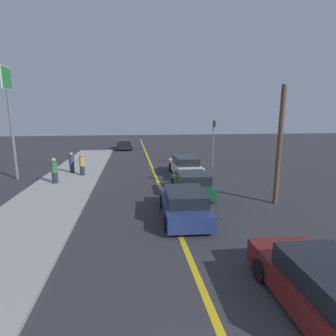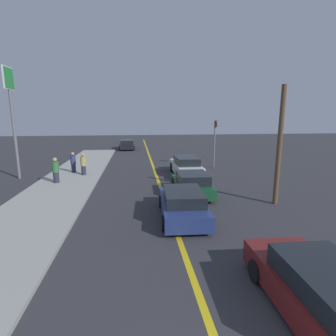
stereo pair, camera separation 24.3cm
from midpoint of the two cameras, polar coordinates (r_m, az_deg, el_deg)
road_center_line at (r=20.49m, az=-3.28°, el=-1.19°), size 0.20×60.00×0.01m
sidewalk_left at (r=19.05m, az=-21.40°, el=-2.71°), size 3.94×32.11×0.14m
car_near_right_lane at (r=7.21m, az=30.80°, el=-22.19°), size 2.06×4.52×1.32m
car_ahead_center at (r=11.62m, az=2.95°, el=-7.84°), size 2.12×4.37×1.29m
car_far_distant at (r=14.92m, az=4.82°, el=-3.48°), size 2.06×3.86×1.29m
car_parked_left_lot at (r=19.90m, az=3.35°, el=0.45°), size 1.96×4.75×1.42m
car_oncoming_far at (r=35.81m, az=-9.70°, el=5.01°), size 2.15×4.65×1.25m
pedestrian_near_curb at (r=18.41m, az=-23.83°, el=-0.55°), size 0.43×0.43×1.65m
pedestrian_mid_group at (r=20.17m, az=-18.54°, el=0.74°), size 0.40×0.40×1.61m
pedestrian_far_standing at (r=21.32m, az=-20.53°, el=1.09°), size 0.39×0.39×1.56m
traffic_light at (r=22.58m, az=9.52°, el=6.21°), size 0.18×0.40×4.04m
roadside_sign at (r=21.21m, az=-31.68°, el=12.42°), size 0.20×1.45×7.64m
utility_pole at (r=14.04m, az=22.62°, el=4.36°), size 0.24×0.24×5.88m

